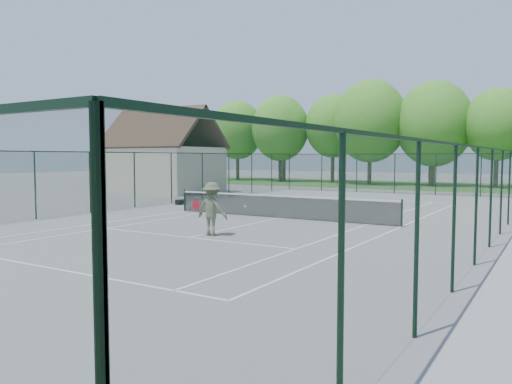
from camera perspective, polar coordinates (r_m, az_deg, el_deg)
ground at (r=22.55m, az=2.67°, el=-3.00°), size 140.00×140.00×0.00m
grass_far at (r=50.82m, az=19.29°, el=0.69°), size 80.00×16.00×0.01m
court_lines at (r=22.55m, az=2.67°, el=-2.99°), size 11.05×23.85×0.01m
tennis_net at (r=22.48m, az=2.68°, el=-1.54°), size 11.08×0.08×1.10m
fence_enclosure at (r=22.41m, az=2.68°, el=0.97°), size 18.05×36.05×3.02m
utility_building at (r=39.94m, az=-10.60°, el=4.47°), size 8.60×6.27×6.63m
tree_line_far at (r=50.85m, az=19.45°, el=7.43°), size 39.40×6.40×9.70m
sports_bag_a at (r=29.48m, az=-8.43°, el=-1.11°), size 0.37×0.23×0.29m
sports_bag_b at (r=29.07m, az=-8.83°, el=-1.16°), size 0.42×0.29×0.30m
tennis_player at (r=17.51m, az=-5.05°, el=-1.94°), size 2.01×0.95×1.87m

